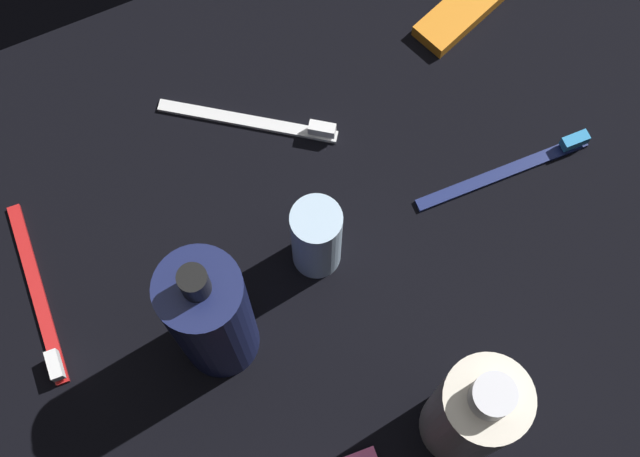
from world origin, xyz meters
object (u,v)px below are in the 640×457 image
at_px(bodywash_bottle, 472,413).
at_px(deodorant_stick, 316,238).
at_px(snack_bar_orange, 461,12).
at_px(lotion_bottle, 211,317).
at_px(toothbrush_white, 258,121).
at_px(toothbrush_red, 39,302).
at_px(toothbrush_navy, 513,167).

bearing_deg(bodywash_bottle, deodorant_stick, -76.16).
height_order(bodywash_bottle, deodorant_stick, bodywash_bottle).
relative_size(deodorant_stick, snack_bar_orange, 0.98).
distance_m(lotion_bottle, snack_bar_orange, 0.42).
bearing_deg(bodywash_bottle, toothbrush_white, -82.77).
distance_m(lotion_bottle, toothbrush_red, 0.19).
bearing_deg(toothbrush_white, snack_bar_orange, -173.34).
bearing_deg(toothbrush_navy, toothbrush_white, -35.76).
relative_size(bodywash_bottle, toothbrush_red, 0.99).
relative_size(toothbrush_white, snack_bar_orange, 1.47).
xyz_separation_m(lotion_bottle, snack_bar_orange, (-0.35, -0.21, -0.08)).
xyz_separation_m(bodywash_bottle, toothbrush_white, (0.04, -0.34, -0.07)).
bearing_deg(bodywash_bottle, toothbrush_navy, -129.62).
bearing_deg(toothbrush_navy, snack_bar_orange, -100.95).
distance_m(toothbrush_navy, snack_bar_orange, 0.18).
height_order(toothbrush_navy, toothbrush_white, same).
height_order(deodorant_stick, toothbrush_navy, deodorant_stick).
xyz_separation_m(lotion_bottle, deodorant_stick, (-0.11, -0.04, -0.04)).
height_order(toothbrush_white, snack_bar_orange, toothbrush_white).
relative_size(toothbrush_navy, toothbrush_white, 1.18).
bearing_deg(lotion_bottle, toothbrush_navy, -173.04).
bearing_deg(lotion_bottle, toothbrush_red, -36.06).
xyz_separation_m(lotion_bottle, bodywash_bottle, (-0.16, 0.16, -0.01)).
bearing_deg(deodorant_stick, lotion_bottle, 18.98).
distance_m(lotion_bottle, deodorant_stick, 0.12).
bearing_deg(snack_bar_orange, lotion_bottle, 11.11).
bearing_deg(deodorant_stick, toothbrush_red, -14.11).
relative_size(lotion_bottle, toothbrush_white, 1.34).
xyz_separation_m(deodorant_stick, snack_bar_orange, (-0.24, -0.18, -0.04)).
bearing_deg(deodorant_stick, toothbrush_navy, -179.77).
distance_m(deodorant_stick, snack_bar_orange, 0.30).
bearing_deg(snack_bar_orange, bodywash_bottle, 42.11).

